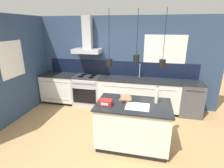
% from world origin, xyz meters
% --- Properties ---
extents(ground_plane, '(16.00, 16.00, 0.00)m').
position_xyz_m(ground_plane, '(0.00, 0.00, 0.00)').
color(ground_plane, tan).
rests_on(ground_plane, ground).
extents(wall_back, '(5.60, 2.07, 2.60)m').
position_xyz_m(wall_back, '(-0.05, 2.00, 1.36)').
color(wall_back, navy).
rests_on(wall_back, ground_plane).
extents(wall_left, '(0.08, 3.80, 2.60)m').
position_xyz_m(wall_left, '(-2.43, 0.70, 1.30)').
color(wall_left, navy).
rests_on(wall_left, ground_plane).
extents(counter_run_left, '(1.06, 0.64, 0.91)m').
position_xyz_m(counter_run_left, '(-1.84, 1.69, 0.46)').
color(counter_run_left, black).
rests_on(counter_run_left, ground_plane).
extents(counter_run_sink, '(2.24, 0.64, 1.31)m').
position_xyz_m(counter_run_sink, '(0.61, 1.69, 0.46)').
color(counter_run_sink, black).
rests_on(counter_run_sink, ground_plane).
extents(oven_range, '(0.81, 0.66, 0.91)m').
position_xyz_m(oven_range, '(-0.91, 1.69, 0.46)').
color(oven_range, '#B5B5BA').
rests_on(oven_range, ground_plane).
extents(dishwasher, '(0.58, 0.65, 0.91)m').
position_xyz_m(dishwasher, '(2.01, 1.69, 0.46)').
color(dishwasher, '#4C4C51').
rests_on(dishwasher, ground_plane).
extents(kitchen_island, '(1.42, 0.88, 0.91)m').
position_xyz_m(kitchen_island, '(0.63, 0.04, 0.46)').
color(kitchen_island, black).
rests_on(kitchen_island, ground_plane).
extents(bottle_on_island, '(0.07, 0.07, 0.34)m').
position_xyz_m(bottle_on_island, '(1.05, 0.18, 1.05)').
color(bottle_on_island, silver).
rests_on(bottle_on_island, kitchen_island).
extents(book_stack, '(0.26, 0.32, 0.06)m').
position_xyz_m(book_stack, '(0.45, 0.20, 0.94)').
color(book_stack, olive).
rests_on(book_stack, kitchen_island).
extents(red_supply_box, '(0.23, 0.17, 0.10)m').
position_xyz_m(red_supply_box, '(0.12, -0.11, 0.96)').
color(red_supply_box, red).
rests_on(red_supply_box, kitchen_island).
extents(paper_pile, '(0.44, 0.35, 0.01)m').
position_xyz_m(paper_pile, '(0.71, -0.06, 0.91)').
color(paper_pile, silver).
rests_on(paper_pile, kitchen_island).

